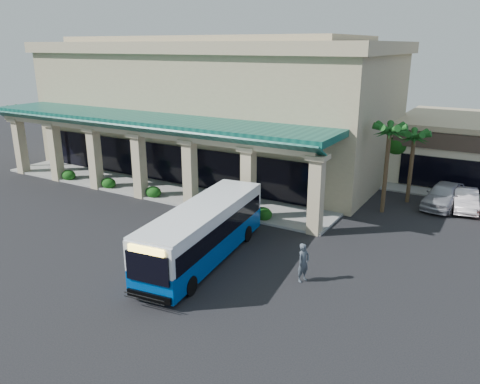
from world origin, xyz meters
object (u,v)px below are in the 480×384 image
Objects in this scene: transit_bus at (204,233)px; car_white at (465,200)px; pedestrian at (303,263)px; car_silver at (444,195)px.

transit_bus is 2.48× the size of car_white.
pedestrian reaches higher than car_white.
transit_bus is at bearing 113.28° from pedestrian.
transit_bus is 2.12× the size of car_silver.
pedestrian is at bearing -119.06° from car_white.
car_silver is at bearing 51.15° from transit_bus.
car_white is (10.74, 15.33, -0.77)m from transit_bus.
pedestrian reaches higher than car_silver.
transit_bus reaches higher than pedestrian.
transit_bus is 5.56× the size of pedestrian.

